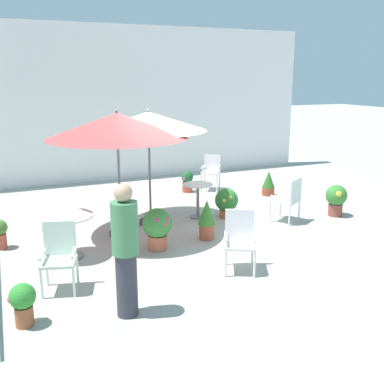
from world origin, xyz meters
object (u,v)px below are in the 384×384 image
(patio_chair_3, at_px, (59,252))
(potted_plant_4, at_px, (187,181))
(patio_chair_1, at_px, (211,170))
(potted_plant_6, at_px, (207,218))
(cafe_table_1, at_px, (198,195))
(patio_chair_0, at_px, (240,237))
(potted_plant_8, at_px, (23,302))
(standing_person, at_px, (125,249))
(patio_umbrella_1, at_px, (148,122))
(patio_umbrella_0, at_px, (117,126))
(potted_plant_0, at_px, (0,232))
(potted_plant_5, at_px, (336,198))
(potted_plant_3, at_px, (268,183))
(potted_plant_2, at_px, (157,226))
(patio_chair_2, at_px, (289,197))
(potted_plant_7, at_px, (226,202))
(cafe_table_0, at_px, (67,228))

(patio_chair_3, relative_size, potted_plant_4, 1.75)
(patio_chair_1, relative_size, potted_plant_6, 1.22)
(cafe_table_1, height_order, patio_chair_0, patio_chair_0)
(patio_chair_0, distance_m, potted_plant_4, 4.74)
(potted_plant_6, bearing_deg, patio_chair_0, -94.10)
(potted_plant_8, height_order, standing_person, standing_person)
(patio_umbrella_1, bearing_deg, patio_chair_1, 41.25)
(patio_umbrella_0, height_order, patio_umbrella_1, patio_umbrella_0)
(potted_plant_6, bearing_deg, standing_person, -134.95)
(potted_plant_0, bearing_deg, potted_plant_5, -6.79)
(patio_chair_3, height_order, potted_plant_3, patio_chair_3)
(potted_plant_2, height_order, standing_person, standing_person)
(patio_chair_1, relative_size, potted_plant_0, 1.72)
(patio_umbrella_1, height_order, potted_plant_4, patio_umbrella_1)
(potted_plant_8, bearing_deg, potted_plant_3, 33.92)
(patio_chair_2, height_order, potted_plant_6, patio_chair_2)
(patio_umbrella_0, bearing_deg, potted_plant_4, 46.16)
(potted_plant_7, height_order, standing_person, standing_person)
(potted_plant_3, bearing_deg, potted_plant_6, -141.09)
(potted_plant_0, bearing_deg, cafe_table_0, -39.68)
(patio_chair_1, relative_size, standing_person, 0.53)
(potted_plant_7, bearing_deg, patio_chair_3, -151.47)
(potted_plant_2, bearing_deg, patio_chair_0, -54.55)
(patio_umbrella_1, bearing_deg, potted_plant_6, -61.74)
(patio_chair_2, bearing_deg, potted_plant_0, 172.23)
(potted_plant_0, height_order, potted_plant_7, potted_plant_7)
(patio_chair_1, distance_m, patio_chair_3, 6.03)
(potted_plant_6, bearing_deg, patio_chair_1, 63.06)
(patio_chair_0, relative_size, patio_chair_1, 1.02)
(potted_plant_3, height_order, potted_plant_7, potted_plant_7)
(patio_umbrella_0, height_order, cafe_table_1, patio_umbrella_0)
(patio_umbrella_1, distance_m, potted_plant_5, 4.19)
(patio_chair_3, relative_size, potted_plant_5, 1.43)
(patio_umbrella_1, height_order, patio_chair_0, patio_umbrella_1)
(cafe_table_1, bearing_deg, cafe_table_0, -158.30)
(patio_chair_0, bearing_deg, potted_plant_7, 66.75)
(patio_chair_1, xyz_separation_m, potted_plant_0, (-5.07, -2.28, -0.24))
(potted_plant_0, distance_m, potted_plant_8, 2.76)
(potted_plant_6, xyz_separation_m, potted_plant_8, (-3.21, -1.79, -0.08))
(patio_umbrella_0, xyz_separation_m, potted_plant_2, (0.39, -0.93, -1.60))
(patio_chair_0, relative_size, potted_plant_2, 1.26)
(potted_plant_2, xyz_separation_m, potted_plant_3, (3.67, 2.31, -0.11))
(cafe_table_0, height_order, potted_plant_7, cafe_table_0)
(patio_umbrella_0, bearing_deg, standing_person, -103.14)
(patio_chair_3, distance_m, potted_plant_8, 1.00)
(potted_plant_2, bearing_deg, patio_chair_3, -153.68)
(patio_umbrella_0, distance_m, standing_person, 3.12)
(cafe_table_0, distance_m, potted_plant_0, 1.33)
(potted_plant_3, distance_m, standing_person, 6.35)
(patio_umbrella_0, bearing_deg, patio_chair_2, -9.92)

